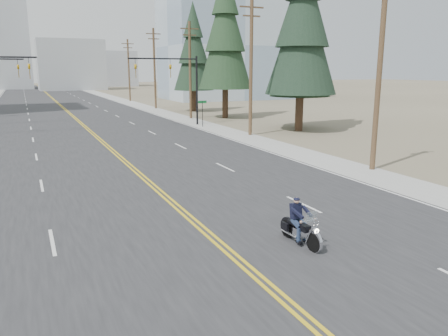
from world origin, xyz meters
TOP-DOWN VIEW (x-y plane):
  - ground_plane at (0.00, 0.00)m, footprint 400.00×400.00m
  - road at (0.00, 70.00)m, footprint 20.00×200.00m
  - sidewalk_right at (11.50, 70.00)m, footprint 3.00×200.00m
  - traffic_mast_right at (8.98, 32.00)m, footprint 7.10×0.26m
  - street_sign at (10.80, 30.00)m, footprint 0.90×0.06m
  - utility_pole_a at (12.50, 8.00)m, footprint 2.20×0.30m
  - utility_pole_b at (12.50, 23.00)m, footprint 2.20×0.30m
  - utility_pole_c at (12.50, 38.00)m, footprint 2.20×0.30m
  - utility_pole_d at (12.50, 53.00)m, footprint 2.20×0.30m
  - utility_pole_e at (12.50, 70.00)m, footprint 2.20×0.30m
  - glass_building at (32.00, 70.00)m, footprint 24.00×16.00m
  - haze_bldg_b at (8.00, 125.00)m, footprint 18.00×14.00m
  - haze_bldg_c at (40.00, 110.00)m, footprint 16.00×12.00m
  - haze_bldg_e at (25.00, 150.00)m, footprint 14.00×14.00m
  - motorcyclist at (2.42, 0.47)m, footprint 0.95×2.01m
  - conifer_near at (17.97, 23.54)m, footprint 6.49×6.49m
  - conifer_mid at (19.17, 25.39)m, footprint 5.83×5.83m
  - conifer_tall at (16.42, 36.77)m, footprint 6.24×6.24m
  - conifer_far at (16.17, 46.57)m, footprint 5.43×5.43m

SIDE VIEW (x-z plane):
  - ground_plane at x=0.00m, z-range 0.00..0.00m
  - road at x=0.00m, z-range 0.00..0.01m
  - sidewalk_right at x=11.50m, z-range 0.00..0.01m
  - motorcyclist at x=2.42m, z-range 0.00..1.54m
  - street_sign at x=10.80m, z-range 0.49..3.12m
  - traffic_mast_right at x=8.98m, z-range 1.44..8.44m
  - utility_pole_a at x=12.50m, z-range 0.23..11.23m
  - utility_pole_c at x=12.50m, z-range 0.23..11.23m
  - utility_pole_e at x=12.50m, z-range 0.23..11.23m
  - utility_pole_b at x=12.50m, z-range 0.23..11.73m
  - utility_pole_d at x=12.50m, z-range 0.23..11.73m
  - haze_bldg_e at x=25.00m, z-range 0.00..12.00m
  - haze_bldg_b at x=8.00m, z-range 0.00..14.00m
  - conifer_far at x=16.17m, z-range 1.07..15.63m
  - conifer_mid at x=19.17m, z-range 1.15..16.70m
  - haze_bldg_c at x=40.00m, z-range 0.00..18.00m
  - conifer_near at x=17.97m, z-range 1.27..18.45m
  - conifer_tall at x=16.42m, z-range 1.29..18.61m
  - glass_building at x=32.00m, z-range 0.00..20.00m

